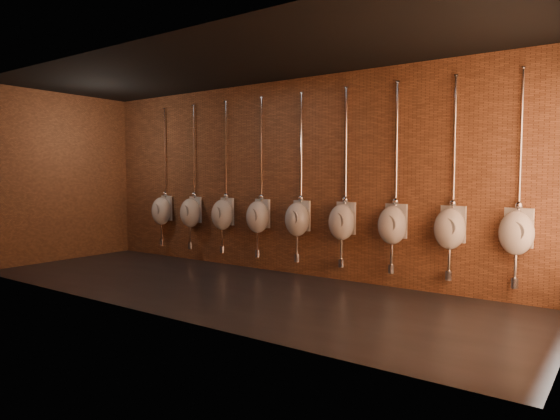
{
  "coord_description": "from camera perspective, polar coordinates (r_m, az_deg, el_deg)",
  "views": [
    {
      "loc": [
        4.72,
        -5.32,
        1.64
      ],
      "look_at": [
        0.27,
        0.9,
        1.1
      ],
      "focal_mm": 32.0,
      "sensor_mm": 36.0,
      "label": 1
    }
  ],
  "objects": [
    {
      "name": "urinal_7",
      "position": [
        7.0,
        18.86,
        -1.93
      ],
      "size": [
        0.48,
        0.44,
        2.72
      ],
      "color": "silver",
      "rests_on": "ground"
    },
    {
      "name": "urinal_5",
      "position": [
        7.62,
        7.11,
        -1.28
      ],
      "size": [
        0.48,
        0.44,
        2.72
      ],
      "color": "silver",
      "rests_on": "ground"
    },
    {
      "name": "urinal_2",
      "position": [
        9.04,
        -6.58,
        -0.45
      ],
      "size": [
        0.48,
        0.44,
        2.72
      ],
      "color": "silver",
      "rests_on": "ground"
    },
    {
      "name": "urinal_3",
      "position": [
        8.52,
        -2.53,
        -0.7
      ],
      "size": [
        0.48,
        0.44,
        2.72
      ],
      "color": "silver",
      "rests_on": "ground"
    },
    {
      "name": "urinal_4",
      "position": [
        8.04,
        2.02,
        -0.98
      ],
      "size": [
        0.48,
        0.44,
        2.72
      ],
      "color": "silver",
      "rests_on": "ground"
    },
    {
      "name": "urinal_6",
      "position": [
        7.27,
        12.73,
        -1.6
      ],
      "size": [
        0.48,
        0.44,
        2.72
      ],
      "color": "silver",
      "rests_on": "ground"
    },
    {
      "name": "ground",
      "position": [
        7.3,
        -5.89,
        -8.96
      ],
      "size": [
        8.5,
        8.5,
        0.0
      ],
      "primitive_type": "plane",
      "color": "black",
      "rests_on": "ground"
    },
    {
      "name": "urinal_0",
      "position": [
        10.2,
        -13.36,
        -0.03
      ],
      "size": [
        0.48,
        0.44,
        2.72
      ],
      "color": "silver",
      "rests_on": "ground"
    },
    {
      "name": "urinal_8",
      "position": [
        6.81,
        25.41,
        -2.26
      ],
      "size": [
        0.48,
        0.44,
        2.72
      ],
      "color": "silver",
      "rests_on": "ground"
    },
    {
      "name": "room_shell",
      "position": [
        7.13,
        -6.01,
        7.01
      ],
      "size": [
        8.54,
        3.04,
        3.22
      ],
      "color": "black",
      "rests_on": "ground"
    },
    {
      "name": "urinal_1",
      "position": [
        9.6,
        -10.17,
        -0.23
      ],
      "size": [
        0.48,
        0.44,
        2.72
      ],
      "color": "silver",
      "rests_on": "ground"
    }
  ]
}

